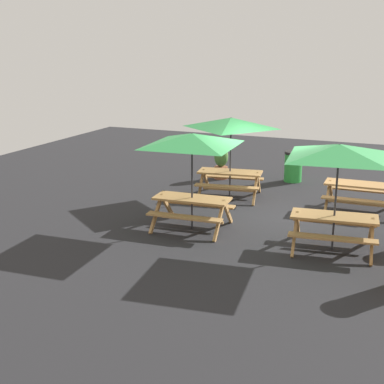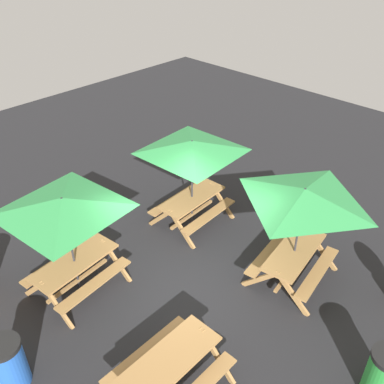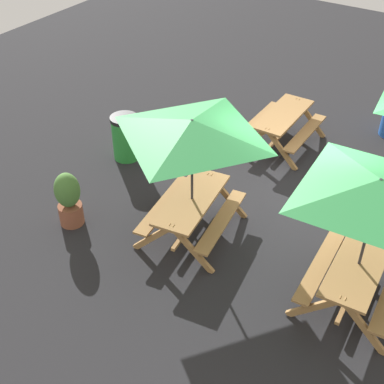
% 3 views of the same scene
% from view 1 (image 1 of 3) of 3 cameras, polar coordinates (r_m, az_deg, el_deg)
% --- Properties ---
extents(ground_plane, '(24.00, 24.00, 0.00)m').
position_cam_1_polar(ground_plane, '(13.73, 8.54, -2.81)').
color(ground_plane, '#232326').
rests_on(ground_plane, ground).
extents(picnic_table_0, '(2.81, 2.81, 2.34)m').
position_cam_1_polar(picnic_table_0, '(11.43, 15.37, 3.42)').
color(picnic_table_0, '#A87A44').
rests_on(picnic_table_0, ground).
extents(picnic_table_1, '(2.28, 2.28, 2.34)m').
position_cam_1_polar(picnic_table_1, '(15.09, 4.18, 6.76)').
color(picnic_table_1, '#A87A44').
rests_on(picnic_table_1, ground).
extents(picnic_table_2, '(2.82, 2.82, 2.34)m').
position_cam_1_polar(picnic_table_2, '(12.37, 0.00, 4.86)').
color(picnic_table_2, '#A87A44').
rests_on(picnic_table_2, ground).
extents(picnic_table_3, '(1.82, 1.55, 0.81)m').
position_cam_1_polar(picnic_table_3, '(14.66, 17.49, 0.11)').
color(picnic_table_3, '#A87A44').
rests_on(picnic_table_3, ground).
extents(trash_bin_green, '(0.59, 0.59, 0.98)m').
position_cam_1_polar(trash_bin_green, '(17.44, 10.75, 2.71)').
color(trash_bin_green, green).
rests_on(trash_bin_green, ground).
extents(potted_plant_0, '(0.46, 0.46, 1.08)m').
position_cam_1_polar(potted_plant_0, '(17.52, 3.12, 3.20)').
color(potted_plant_0, '#935138').
rests_on(potted_plant_0, ground).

